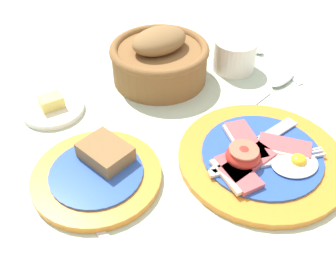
{
  "coord_description": "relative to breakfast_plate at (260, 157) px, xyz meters",
  "views": [
    {
      "loc": [
        -0.22,
        -0.34,
        0.44
      ],
      "look_at": [
        -0.07,
        0.1,
        0.02
      ],
      "focal_mm": 42.0,
      "sensor_mm": 36.0,
      "label": 1
    }
  ],
  "objects": [
    {
      "name": "teaspoon_near_cup",
      "position": [
        0.16,
        0.29,
        -0.01
      ],
      "size": [
        0.05,
        0.19,
        0.01
      ],
      "rotation": [
        0.0,
        0.0,
        1.73
      ],
      "color": "silver",
      "rests_on": "ground_plane"
    },
    {
      "name": "sugar_cup",
      "position": [
        0.08,
        0.26,
        0.02
      ],
      "size": [
        0.08,
        0.08,
        0.06
      ],
      "color": "white",
      "rests_on": "ground_plane"
    },
    {
      "name": "teaspoon_stray",
      "position": [
        0.13,
        0.17,
        -0.01
      ],
      "size": [
        0.18,
        0.11,
        0.01
      ],
      "rotation": [
        0.0,
        0.0,
        0.48
      ],
      "color": "silver",
      "rests_on": "ground_plane"
    },
    {
      "name": "bread_plate",
      "position": [
        -0.24,
        0.05,
        -0.0
      ],
      "size": [
        0.19,
        0.19,
        0.04
      ],
      "color": "orange",
      "rests_on": "ground_plane"
    },
    {
      "name": "butter_dish",
      "position": [
        -0.29,
        0.23,
        -0.0
      ],
      "size": [
        0.11,
        0.11,
        0.03
      ],
      "color": "silver",
      "rests_on": "ground_plane"
    },
    {
      "name": "breakfast_plate",
      "position": [
        0.0,
        0.0,
        0.0
      ],
      "size": [
        0.26,
        0.26,
        0.04
      ],
      "color": "orange",
      "rests_on": "ground_plane"
    },
    {
      "name": "ground_plane",
      "position": [
        -0.05,
        -0.02,
        -0.01
      ],
      "size": [
        3.0,
        3.0,
        0.0
      ],
      "primitive_type": "plane",
      "color": "#B7CCB7"
    },
    {
      "name": "bread_basket",
      "position": [
        -0.08,
        0.27,
        0.03
      ],
      "size": [
        0.19,
        0.19,
        0.1
      ],
      "color": "brown",
      "rests_on": "ground_plane"
    }
  ]
}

